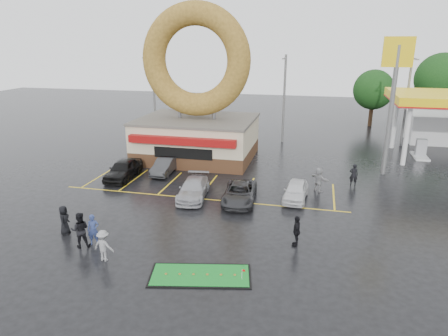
% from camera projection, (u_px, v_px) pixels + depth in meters
% --- Properties ---
extents(ground, '(120.00, 120.00, 0.00)m').
position_uv_depth(ground, '(182.00, 219.00, 24.08)').
color(ground, black).
rests_on(ground, ground).
extents(donut_shop, '(10.20, 8.70, 13.50)m').
position_uv_depth(donut_shop, '(197.00, 110.00, 35.41)').
color(donut_shop, '#472B19').
rests_on(donut_shop, ground).
extents(shell_sign, '(2.20, 0.36, 10.60)m').
position_uv_depth(shell_sign, '(395.00, 81.00, 30.10)').
color(shell_sign, slate).
rests_on(shell_sign, ground).
extents(streetlight_left, '(0.40, 2.21, 9.00)m').
position_uv_depth(streetlight_left, '(154.00, 94.00, 43.30)').
color(streetlight_left, slate).
rests_on(streetlight_left, ground).
extents(streetlight_mid, '(0.40, 2.21, 9.00)m').
position_uv_depth(streetlight_mid, '(284.00, 97.00, 41.14)').
color(streetlight_mid, slate).
rests_on(streetlight_mid, ground).
extents(streetlight_right, '(0.40, 2.21, 9.00)m').
position_uv_depth(streetlight_right, '(407.00, 99.00, 39.42)').
color(streetlight_right, slate).
rests_on(streetlight_right, ground).
extents(tree_far_c, '(6.30, 6.30, 9.00)m').
position_uv_depth(tree_far_c, '(441.00, 79.00, 48.98)').
color(tree_far_c, '#332114').
rests_on(tree_far_c, ground).
extents(tree_far_d, '(4.90, 4.90, 7.00)m').
position_uv_depth(tree_far_d, '(374.00, 90.00, 49.28)').
color(tree_far_d, '#332114').
rests_on(tree_far_d, ground).
extents(car_black, '(1.89, 4.45, 1.50)m').
position_uv_depth(car_black, '(123.00, 169.00, 31.00)').
color(car_black, black).
rests_on(car_black, ground).
extents(car_dgrey, '(1.42, 3.84, 1.25)m').
position_uv_depth(car_dgrey, '(165.00, 166.00, 32.24)').
color(car_dgrey, '#2D2D2F').
rests_on(car_dgrey, ground).
extents(car_silver, '(2.32, 4.62, 1.29)m').
position_uv_depth(car_silver, '(194.00, 189.00, 27.21)').
color(car_silver, '#A3A2A7').
rests_on(car_silver, ground).
extents(car_grey, '(2.42, 4.62, 1.24)m').
position_uv_depth(car_grey, '(240.00, 193.00, 26.51)').
color(car_grey, '#2D2D30').
rests_on(car_grey, ground).
extents(car_white, '(1.69, 3.76, 1.25)m').
position_uv_depth(car_white, '(296.00, 191.00, 26.88)').
color(car_white, silver).
rests_on(car_white, ground).
extents(person_blue, '(0.72, 0.61, 1.66)m').
position_uv_depth(person_blue, '(93.00, 230.00, 20.88)').
color(person_blue, navy).
rests_on(person_blue, ground).
extents(person_blackjkt, '(1.14, 1.04, 1.90)m').
position_uv_depth(person_blackjkt, '(80.00, 230.00, 20.60)').
color(person_blackjkt, black).
rests_on(person_blackjkt, ground).
extents(person_hoodie, '(1.09, 0.69, 1.60)m').
position_uv_depth(person_hoodie, '(104.00, 246.00, 19.32)').
color(person_hoodie, gray).
rests_on(person_hoodie, ground).
extents(person_bystander, '(0.73, 0.92, 1.66)m').
position_uv_depth(person_bystander, '(64.00, 220.00, 22.01)').
color(person_bystander, black).
rests_on(person_bystander, ground).
extents(person_cameraman, '(0.45, 1.00, 1.69)m').
position_uv_depth(person_cameraman, '(297.00, 231.00, 20.72)').
color(person_cameraman, black).
rests_on(person_cameraman, ground).
extents(person_walker_near, '(1.57, 1.51, 1.78)m').
position_uv_depth(person_walker_near, '(319.00, 179.00, 28.33)').
color(person_walker_near, gray).
rests_on(person_walker_near, ground).
extents(person_walker_far, '(0.61, 0.40, 1.68)m').
position_uv_depth(person_walker_far, '(354.00, 175.00, 29.46)').
color(person_walker_far, black).
rests_on(person_walker_far, ground).
extents(dumpster, '(2.04, 1.60, 1.30)m').
position_uv_depth(dumpster, '(143.00, 153.00, 35.77)').
color(dumpster, '#19421A').
rests_on(dumpster, ground).
extents(putting_green, '(4.94, 2.91, 0.58)m').
position_uv_depth(putting_green, '(200.00, 275.00, 18.23)').
color(putting_green, black).
rests_on(putting_green, ground).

